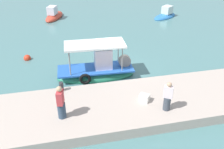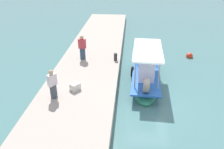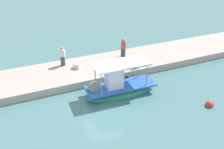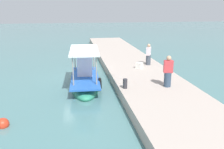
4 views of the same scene
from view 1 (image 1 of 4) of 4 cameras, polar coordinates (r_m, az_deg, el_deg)
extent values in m
plane|color=slate|center=(17.12, 1.09, 0.40)|extent=(120.00, 120.00, 0.00)
cube|color=#B6A69A|center=(13.63, 5.19, -6.87)|extent=(36.00, 4.29, 0.57)
ellipsoid|color=#2F8B68|center=(16.61, -3.72, -0.21)|extent=(5.18, 1.91, 0.92)
cube|color=blue|center=(16.36, -3.78, 1.34)|extent=(4.97, 1.90, 0.10)
cube|color=white|center=(16.10, -2.05, 3.63)|extent=(1.14, 0.97, 1.47)
cylinder|color=gray|center=(16.79, 1.44, 5.23)|extent=(0.07, 0.07, 1.70)
cylinder|color=gray|center=(15.66, 2.35, 3.31)|extent=(0.07, 0.07, 1.70)
cylinder|color=gray|center=(16.51, -9.78, 4.34)|extent=(0.07, 0.07, 1.70)
cylinder|color=gray|center=(15.36, -9.66, 2.33)|extent=(0.07, 0.07, 1.70)
cube|color=silver|center=(15.62, -3.99, 6.86)|extent=(3.84, 1.85, 0.12)
torus|color=black|center=(15.65, -6.17, -1.04)|extent=(0.75, 0.21, 0.74)
cylinder|color=gray|center=(16.46, 2.90, 3.12)|extent=(0.82, 0.39, 0.80)
cylinder|color=#304459|center=(12.29, -11.44, -8.03)|extent=(0.47, 0.47, 0.82)
cube|color=#C73B40|center=(11.86, -11.79, -5.18)|extent=(0.38, 0.55, 0.67)
sphere|color=tan|center=(11.60, -12.03, -3.28)|extent=(0.27, 0.27, 0.27)
cylinder|color=#3F4651|center=(12.86, 12.44, -6.46)|extent=(0.49, 0.49, 0.75)
cube|color=silver|center=(12.47, 12.78, -3.92)|extent=(0.52, 0.46, 0.62)
sphere|color=tan|center=(12.25, 13.00, -2.25)|extent=(0.24, 0.24, 0.24)
cylinder|color=#2D2D33|center=(14.34, -11.50, -2.70)|extent=(0.24, 0.24, 0.53)
cube|color=silver|center=(13.37, 7.38, -5.30)|extent=(0.66, 0.64, 0.39)
sphere|color=red|center=(19.96, -18.81, 3.56)|extent=(0.53, 0.53, 0.53)
ellipsoid|color=#2B72BC|center=(29.65, 12.01, 12.82)|extent=(3.77, 3.19, 0.61)
cube|color=silver|center=(29.75, 12.54, 14.27)|extent=(1.38, 1.33, 0.84)
ellipsoid|color=#CB402D|center=(29.41, -13.06, 12.75)|extent=(2.72, 4.04, 0.80)
cube|color=silver|center=(28.85, -13.53, 14.10)|extent=(1.20, 1.37, 0.87)
camera|label=2|loc=(19.95, 38.84, 20.79)|focal=36.94mm
camera|label=3|loc=(29.23, 5.82, 32.07)|focal=40.63mm
camera|label=4|loc=(19.67, -51.82, 8.30)|focal=38.53mm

